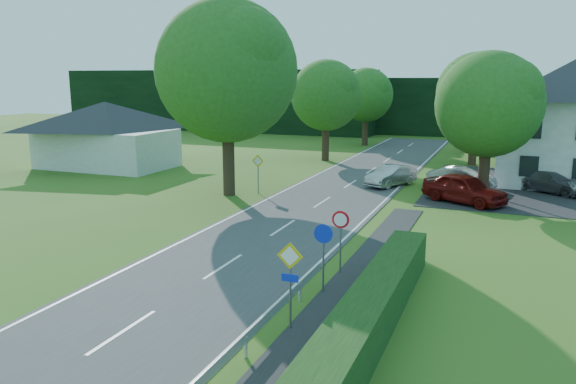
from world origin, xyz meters
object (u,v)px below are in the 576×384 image
at_px(streetlight, 481,121).
at_px(motorcycle, 380,176).
at_px(parasol, 534,169).
at_px(parked_car_red, 464,189).
at_px(parked_car_silver_a, 461,178).
at_px(parked_car_grey, 551,182).
at_px(moving_car, 391,176).

relative_size(streetlight, motorcycle, 3.94).
distance_m(streetlight, parasol, 6.97).
bearing_deg(parked_car_red, parked_car_silver_a, 35.87).
bearing_deg(parked_car_grey, parked_car_red, 168.90).
bearing_deg(motorcycle, parked_car_silver_a, -20.24).
bearing_deg(parked_car_silver_a, parasol, -39.25).
bearing_deg(motorcycle, parked_car_red, -56.68).
xyz_separation_m(parked_car_grey, parasol, (-0.90, 3.00, 0.26)).
distance_m(parked_car_red, parked_car_grey, 7.04).
bearing_deg(moving_car, parasol, 52.17).
distance_m(parked_car_red, parked_car_silver_a, 4.21).
xyz_separation_m(streetlight, moving_car, (-5.42, 0.39, -3.75)).
relative_size(motorcycle, parked_car_red, 0.42).
bearing_deg(parked_car_red, moving_car, 83.10).
bearing_deg(parked_car_red, streetlight, 20.10).
relative_size(moving_car, motorcycle, 2.00).
distance_m(parked_car_grey, parasol, 3.14).
xyz_separation_m(streetlight, parasol, (3.36, 5.00, -3.50)).
xyz_separation_m(motorcycle, parasol, (9.63, 4.12, 0.39)).
height_order(streetlight, motorcycle, streetlight).
height_order(motorcycle, parasol, parasol).
distance_m(moving_car, parked_car_red, 6.08).
distance_m(moving_car, parked_car_silver_a, 4.46).
distance_m(motorcycle, parked_car_silver_a, 5.27).
xyz_separation_m(moving_car, parasol, (8.78, 4.61, 0.25)).
bearing_deg(parked_car_silver_a, moving_car, 106.08).
relative_size(streetlight, moving_car, 1.97).
distance_m(motorcycle, parked_car_grey, 10.59).
relative_size(parked_car_silver_a, parked_car_grey, 0.94).
distance_m(moving_car, motorcycle, 0.98).
relative_size(moving_car, parked_car_grey, 0.90).
bearing_deg(streetlight, parked_car_red, -98.91).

